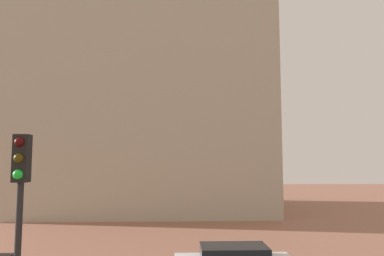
{
  "coord_description": "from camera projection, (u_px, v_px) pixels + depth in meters",
  "views": [
    {
      "loc": [
        -0.21,
        -3.35,
        4.52
      ],
      "look_at": [
        0.33,
        11.28,
        5.92
      ],
      "focal_mm": 33.45,
      "sensor_mm": 36.0,
      "label": 1
    }
  ],
  "objects": [
    {
      "name": "landmark_building",
      "position": [
        148.0,
        95.0,
        35.63
      ],
      "size": [
        22.6,
        15.63,
        40.21
      ],
      "color": "#B2A893",
      "rests_on": "ground_plane"
    },
    {
      "name": "traffic_light_pole",
      "position": [
        19.0,
        217.0,
        6.61
      ],
      "size": [
        0.28,
        0.34,
        5.04
      ],
      "color": "black",
      "rests_on": "ground_plane"
    }
  ]
}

